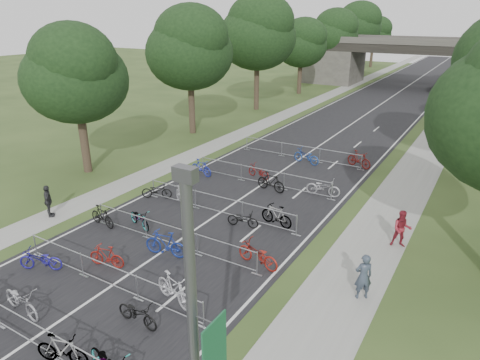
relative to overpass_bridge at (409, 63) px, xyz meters
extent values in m
cube|color=black|center=(0.00, -15.00, -3.53)|extent=(11.00, 140.00, 0.01)
cube|color=gray|center=(8.00, -15.00, -3.53)|extent=(3.00, 140.00, 0.01)
cube|color=gray|center=(-7.50, -15.00, -3.53)|extent=(2.00, 140.00, 0.01)
cube|color=silver|center=(0.00, -15.00, -3.53)|extent=(0.12, 140.00, 0.00)
cube|color=#43413C|center=(-11.50, 0.00, -1.03)|extent=(8.00, 8.00, 5.00)
cube|color=black|center=(0.00, 0.00, 2.07)|extent=(30.00, 8.00, 1.20)
cube|color=#43413C|center=(0.00, -3.80, 3.07)|extent=(30.00, 0.40, 0.90)
cube|color=#43413C|center=(0.00, 3.80, 3.07)|extent=(30.00, 0.40, 0.90)
cube|color=#4C4C51|center=(8.30, -63.00, 4.57)|extent=(0.35, 0.18, 0.22)
cube|color=#185432|center=(8.72, -63.00, 1.67)|extent=(0.03, 0.65, 1.10)
cylinder|color=#33261C|center=(-11.50, -49.00, -1.43)|extent=(0.56, 0.56, 4.20)
ellipsoid|color=black|center=(-11.50, -49.00, 2.68)|extent=(6.72, 6.72, 5.51)
sphere|color=black|center=(-10.90, -49.50, 4.03)|extent=(5.38, 5.38, 5.38)
sphere|color=black|center=(-12.00, -48.50, 1.84)|extent=(4.37, 4.37, 4.37)
cylinder|color=#33261C|center=(-11.50, -37.00, -1.17)|extent=(0.56, 0.56, 4.72)
ellipsoid|color=black|center=(-11.50, -37.00, 3.46)|extent=(7.56, 7.56, 6.20)
sphere|color=black|center=(-10.90, -37.50, 4.97)|extent=(6.05, 6.05, 6.05)
sphere|color=black|center=(-12.00, -36.50, 2.51)|extent=(4.91, 4.91, 4.91)
cylinder|color=#33261C|center=(-11.50, -25.00, -0.91)|extent=(0.56, 0.56, 5.25)
ellipsoid|color=black|center=(-11.50, -25.00, 4.24)|extent=(8.40, 8.40, 6.89)
sphere|color=black|center=(-10.90, -25.50, 5.92)|extent=(6.72, 6.72, 6.72)
sphere|color=black|center=(-12.00, -24.50, 3.19)|extent=(5.46, 5.46, 5.46)
cylinder|color=#33261C|center=(-11.50, -13.00, -1.43)|extent=(0.56, 0.56, 4.20)
ellipsoid|color=black|center=(-11.50, -13.00, 2.68)|extent=(6.72, 6.72, 5.51)
sphere|color=black|center=(-10.90, -13.50, 4.03)|extent=(5.38, 5.38, 5.38)
sphere|color=black|center=(-12.00, -12.50, 1.84)|extent=(4.37, 4.37, 4.37)
cylinder|color=#33261C|center=(-11.50, -1.00, -1.17)|extent=(0.56, 0.56, 4.72)
ellipsoid|color=black|center=(-11.50, -1.00, 3.46)|extent=(7.56, 7.56, 6.20)
sphere|color=black|center=(-10.90, -1.50, 4.97)|extent=(6.05, 6.05, 6.05)
sphere|color=black|center=(-12.00, -0.50, 2.51)|extent=(4.91, 4.91, 4.91)
cylinder|color=#33261C|center=(-11.50, 11.00, -0.91)|extent=(0.56, 0.56, 5.25)
ellipsoid|color=black|center=(-11.50, 11.00, 4.24)|extent=(8.40, 8.40, 6.89)
sphere|color=black|center=(-10.90, 10.50, 5.92)|extent=(6.72, 6.72, 6.72)
sphere|color=black|center=(-12.00, 11.50, 3.19)|extent=(5.46, 5.46, 5.46)
cylinder|color=#33261C|center=(-11.50, 23.00, -1.43)|extent=(0.56, 0.56, 4.20)
ellipsoid|color=black|center=(-11.50, 23.00, 2.68)|extent=(6.72, 6.72, 5.51)
sphere|color=black|center=(-10.90, 22.50, 4.03)|extent=(5.38, 5.38, 5.38)
sphere|color=black|center=(-12.00, 23.50, 1.84)|extent=(4.37, 4.37, 4.37)
cylinder|color=#ABAEB4|center=(0.00, -61.40, -2.48)|extent=(9.20, 0.04, 0.04)
cylinder|color=#ABAEB4|center=(0.00, -61.40, -3.35)|extent=(9.20, 0.04, 0.04)
cube|color=#ABAEB4|center=(-1.53, -61.40, -3.52)|extent=(0.50, 0.08, 0.03)
cylinder|color=#ABAEB4|center=(1.53, -61.40, -2.98)|extent=(0.05, 0.05, 1.10)
cube|color=#ABAEB4|center=(1.53, -61.40, -3.52)|extent=(0.50, 0.08, 0.03)
cylinder|color=#ABAEB4|center=(0.00, -57.80, -2.48)|extent=(9.20, 0.04, 0.04)
cylinder|color=#ABAEB4|center=(0.00, -57.80, -3.35)|extent=(9.20, 0.04, 0.04)
cylinder|color=#ABAEB4|center=(-4.60, -57.80, -2.98)|extent=(0.05, 0.05, 1.10)
cube|color=#ABAEB4|center=(-4.60, -57.80, -3.52)|extent=(0.50, 0.08, 0.03)
cylinder|color=#ABAEB4|center=(-1.53, -57.80, -2.98)|extent=(0.05, 0.05, 1.10)
cube|color=#ABAEB4|center=(-1.53, -57.80, -3.52)|extent=(0.50, 0.08, 0.03)
cylinder|color=#ABAEB4|center=(1.53, -57.80, -2.98)|extent=(0.05, 0.05, 1.10)
cube|color=#ABAEB4|center=(1.53, -57.80, -3.52)|extent=(0.50, 0.08, 0.03)
cylinder|color=#ABAEB4|center=(4.60, -57.80, -2.98)|extent=(0.05, 0.05, 1.10)
cube|color=#ABAEB4|center=(4.60, -57.80, -3.52)|extent=(0.50, 0.08, 0.03)
cylinder|color=#ABAEB4|center=(0.00, -54.00, -2.48)|extent=(9.20, 0.04, 0.04)
cylinder|color=#ABAEB4|center=(0.00, -54.00, -3.35)|extent=(9.20, 0.04, 0.04)
cylinder|color=#ABAEB4|center=(-4.60, -54.00, -2.98)|extent=(0.05, 0.05, 1.10)
cube|color=#ABAEB4|center=(-4.60, -54.00, -3.52)|extent=(0.50, 0.08, 0.03)
cylinder|color=#ABAEB4|center=(-1.53, -54.00, -2.98)|extent=(0.05, 0.05, 1.10)
cube|color=#ABAEB4|center=(-1.53, -54.00, -3.52)|extent=(0.50, 0.08, 0.03)
cylinder|color=#ABAEB4|center=(1.53, -54.00, -2.98)|extent=(0.05, 0.05, 1.10)
cube|color=#ABAEB4|center=(1.53, -54.00, -3.52)|extent=(0.50, 0.08, 0.03)
cylinder|color=#ABAEB4|center=(4.60, -54.00, -2.98)|extent=(0.05, 0.05, 1.10)
cube|color=#ABAEB4|center=(4.60, -54.00, -3.52)|extent=(0.50, 0.08, 0.03)
cylinder|color=#ABAEB4|center=(0.00, -50.00, -2.48)|extent=(9.20, 0.04, 0.04)
cylinder|color=#ABAEB4|center=(0.00, -50.00, -3.35)|extent=(9.20, 0.04, 0.04)
cylinder|color=#ABAEB4|center=(-4.60, -50.00, -2.98)|extent=(0.05, 0.05, 1.10)
cube|color=#ABAEB4|center=(-4.60, -50.00, -3.52)|extent=(0.50, 0.08, 0.03)
cylinder|color=#ABAEB4|center=(-1.53, -50.00, -2.98)|extent=(0.05, 0.05, 1.10)
cube|color=#ABAEB4|center=(-1.53, -50.00, -3.52)|extent=(0.50, 0.08, 0.03)
cylinder|color=#ABAEB4|center=(1.53, -50.00, -2.98)|extent=(0.05, 0.05, 1.10)
cube|color=#ABAEB4|center=(1.53, -50.00, -3.52)|extent=(0.50, 0.08, 0.03)
cylinder|color=#ABAEB4|center=(4.60, -50.00, -2.98)|extent=(0.05, 0.05, 1.10)
cube|color=#ABAEB4|center=(4.60, -50.00, -3.52)|extent=(0.50, 0.08, 0.03)
cylinder|color=#ABAEB4|center=(0.00, -45.00, -2.48)|extent=(9.20, 0.04, 0.04)
cylinder|color=#ABAEB4|center=(0.00, -45.00, -3.35)|extent=(9.20, 0.04, 0.04)
cylinder|color=#ABAEB4|center=(-4.60, -45.00, -2.98)|extent=(0.05, 0.05, 1.10)
cube|color=#ABAEB4|center=(-4.60, -45.00, -3.52)|extent=(0.50, 0.08, 0.03)
cylinder|color=#ABAEB4|center=(-1.53, -45.00, -2.98)|extent=(0.05, 0.05, 1.10)
cube|color=#ABAEB4|center=(-1.53, -45.00, -3.52)|extent=(0.50, 0.08, 0.03)
cylinder|color=#ABAEB4|center=(1.53, -45.00, -2.98)|extent=(0.05, 0.05, 1.10)
cube|color=#ABAEB4|center=(1.53, -45.00, -3.52)|extent=(0.50, 0.08, 0.03)
cylinder|color=#ABAEB4|center=(4.60, -45.00, -2.98)|extent=(0.05, 0.05, 1.10)
cube|color=#ABAEB4|center=(4.60, -45.00, -3.52)|extent=(0.50, 0.08, 0.03)
cylinder|color=#ABAEB4|center=(0.00, -39.00, -2.48)|extent=(9.20, 0.04, 0.04)
cylinder|color=#ABAEB4|center=(0.00, -39.00, -3.35)|extent=(9.20, 0.04, 0.04)
cylinder|color=#ABAEB4|center=(-4.60, -39.00, -2.98)|extent=(0.05, 0.05, 1.10)
cube|color=#ABAEB4|center=(-4.60, -39.00, -3.52)|extent=(0.50, 0.08, 0.03)
cylinder|color=#ABAEB4|center=(-1.53, -39.00, -2.98)|extent=(0.05, 0.05, 1.10)
cube|color=#ABAEB4|center=(-1.53, -39.00, -3.52)|extent=(0.50, 0.08, 0.03)
cylinder|color=#ABAEB4|center=(1.53, -39.00, -2.98)|extent=(0.05, 0.05, 1.10)
cube|color=#ABAEB4|center=(1.53, -39.00, -3.52)|extent=(0.50, 0.08, 0.03)
cylinder|color=#ABAEB4|center=(4.60, -39.00, -2.98)|extent=(0.05, 0.05, 1.10)
cube|color=#ABAEB4|center=(4.60, -39.00, -3.52)|extent=(0.50, 0.08, 0.03)
imported|color=#94939A|center=(-1.47, -60.55, -2.97)|extent=(2.19, 0.94, 1.12)
imported|color=#ABAEB4|center=(1.82, -61.37, -2.99)|extent=(1.88, 1.01, 1.09)
imported|color=#221A93|center=(-3.43, -58.40, -3.04)|extent=(1.95, 1.42, 0.98)
imported|color=maroon|center=(-1.21, -56.77, -3.02)|extent=(1.76, 0.84, 1.02)
imported|color=black|center=(2.52, -58.83, -3.06)|extent=(1.82, 0.68, 0.95)
imported|color=silver|center=(2.84, -57.24, -2.92)|extent=(2.14, 1.11, 1.24)
imported|color=black|center=(-4.30, -54.21, -2.99)|extent=(1.86, 0.74, 1.09)
imported|color=#ABAEB4|center=(-2.58, -53.32, -3.05)|extent=(1.96, 1.20, 0.97)
imported|color=navy|center=(0.37, -54.79, -2.92)|extent=(2.12, 0.94, 1.23)
imported|color=maroon|center=(4.30, -53.40, -2.98)|extent=(2.21, 1.09, 1.11)
imported|color=black|center=(-4.30, -50.08, -3.06)|extent=(1.88, 1.38, 0.94)
imported|color=#97979E|center=(-2.60, -49.94, -3.01)|extent=(1.72, 1.34, 1.04)
imported|color=black|center=(1.90, -50.58, -3.09)|extent=(1.76, 0.87, 0.88)
imported|color=#ABAEB4|center=(3.30, -49.58, -2.96)|extent=(1.96, 0.86, 1.14)
imported|color=#1C279E|center=(-4.30, -45.61, -2.98)|extent=(1.89, 0.82, 1.10)
imported|color=maroon|center=(-0.77, -44.06, -3.07)|extent=(1.86, 1.00, 0.93)
imported|color=black|center=(0.96, -45.63, -2.93)|extent=(2.06, 0.86, 1.20)
imported|color=#A5A3AB|center=(3.95, -44.67, -3.00)|extent=(2.12, 1.00, 1.07)
imported|color=#1C439F|center=(0.79, -39.71, -2.98)|extent=(2.23, 1.17, 1.11)
imported|color=maroon|center=(4.30, -38.56, -2.94)|extent=(2.04, 1.23, 1.18)
imported|color=#323C4B|center=(8.78, -53.28, -2.59)|extent=(0.82, 0.78, 1.88)
imported|color=maroon|center=(9.20, -48.49, -2.63)|extent=(1.05, 0.93, 1.80)
imported|color=#2A2A2C|center=(-7.58, -54.90, -2.65)|extent=(1.07, 1.01, 1.77)
camera|label=1|loc=(11.84, -67.40, 6.66)|focal=32.00mm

